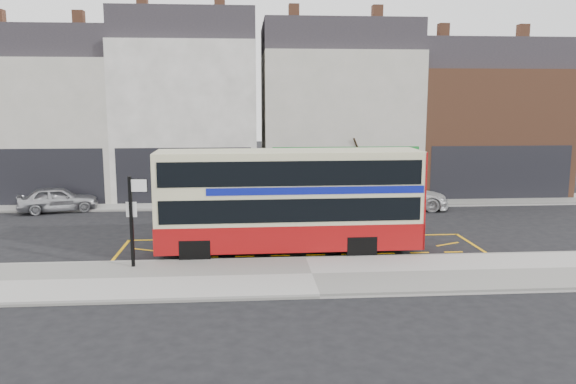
{
  "coord_description": "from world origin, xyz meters",
  "views": [
    {
      "loc": [
        -2.13,
        -19.91,
        5.76
      ],
      "look_at": [
        -0.46,
        2.0,
        2.16
      ],
      "focal_mm": 35.0,
      "sensor_mm": 36.0,
      "label": 1
    }
  ],
  "objects": [
    {
      "name": "car_grey",
      "position": [
        -2.8,
        9.77,
        0.66
      ],
      "size": [
        4.13,
        1.75,
        1.32
      ],
      "primitive_type": "imported",
      "rotation": [
        0.0,
        0.0,
        1.66
      ],
      "color": "#404448",
      "rests_on": "ground"
    },
    {
      "name": "pavement",
      "position": [
        0.0,
        -2.3,
        0.07
      ],
      "size": [
        40.0,
        4.0,
        0.15
      ],
      "primitive_type": "cube",
      "color": "#A9A6A1",
      "rests_on": "ground"
    },
    {
      "name": "terrace_green_shop",
      "position": [
        3.5,
        14.99,
        5.07
      ],
      "size": [
        9.0,
        8.01,
        11.3
      ],
      "color": "beige",
      "rests_on": "ground"
    },
    {
      "name": "double_decker_bus",
      "position": [
        -0.48,
        0.77,
        2.06
      ],
      "size": [
        9.86,
        2.4,
        3.92
      ],
      "rotation": [
        0.0,
        0.0,
        0.01
      ],
      "color": "beige",
      "rests_on": "ground"
    },
    {
      "name": "terrace_left",
      "position": [
        -5.5,
        14.99,
        5.32
      ],
      "size": [
        8.0,
        8.01,
        11.8
      ],
      "color": "white",
      "rests_on": "ground"
    },
    {
      "name": "terrace_far_left",
      "position": [
        -13.5,
        14.99,
        4.82
      ],
      "size": [
        8.0,
        8.01,
        10.8
      ],
      "color": "beige",
      "rests_on": "ground"
    },
    {
      "name": "car_silver",
      "position": [
        -11.9,
        9.68,
        0.67
      ],
      "size": [
        4.22,
        2.6,
        1.34
      ],
      "primitive_type": "imported",
      "rotation": [
        0.0,
        0.0,
        1.85
      ],
      "color": "#ACACB1",
      "rests_on": "ground"
    },
    {
      "name": "road_markings",
      "position": [
        0.0,
        1.6,
        0.01
      ],
      "size": [
        14.0,
        3.4,
        0.01
      ],
      "primitive_type": null,
      "color": "#FEB30D",
      "rests_on": "ground"
    },
    {
      "name": "street_tree_right",
      "position": [
        4.07,
        11.61,
        3.21
      ],
      "size": [
        2.19,
        2.19,
        4.72
      ],
      "color": "black",
      "rests_on": "ground"
    },
    {
      "name": "bus_stop_post",
      "position": [
        -5.94,
        -1.04,
        2.01
      ],
      "size": [
        0.77,
        0.16,
        3.11
      ],
      "rotation": [
        0.0,
        0.0,
        -0.08
      ],
      "color": "black",
      "rests_on": "pavement"
    },
    {
      "name": "car_white",
      "position": [
        6.05,
        9.17,
        0.75
      ],
      "size": [
        5.46,
        2.95,
        1.5
      ],
      "primitive_type": "imported",
      "rotation": [
        0.0,
        0.0,
        1.4
      ],
      "color": "silver",
      "rests_on": "ground"
    },
    {
      "name": "terrace_right",
      "position": [
        12.5,
        14.99,
        4.57
      ],
      "size": [
        9.0,
        8.01,
        10.3
      ],
      "color": "brown",
      "rests_on": "ground"
    },
    {
      "name": "ground",
      "position": [
        0.0,
        0.0,
        0.0
      ],
      "size": [
        120.0,
        120.0,
        0.0
      ],
      "primitive_type": "plane",
      "color": "black",
      "rests_on": "ground"
    },
    {
      "name": "far_pavement",
      "position": [
        0.0,
        11.0,
        0.07
      ],
      "size": [
        50.0,
        3.0,
        0.15
      ],
      "primitive_type": "cube",
      "color": "#A9A6A1",
      "rests_on": "ground"
    },
    {
      "name": "kerb",
      "position": [
        0.0,
        -0.38,
        0.07
      ],
      "size": [
        40.0,
        0.15,
        0.15
      ],
      "primitive_type": "cube",
      "color": "gray",
      "rests_on": "ground"
    }
  ]
}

